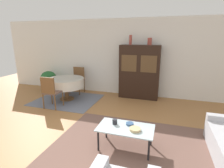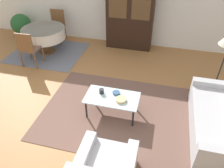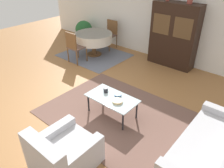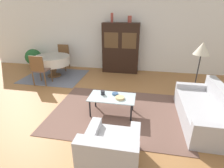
{
  "view_description": "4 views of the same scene",
  "coord_description": "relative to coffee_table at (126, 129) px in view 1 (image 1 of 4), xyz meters",
  "views": [
    {
      "loc": [
        1.43,
        -2.53,
        2.04
      ],
      "look_at": [
        0.2,
        1.4,
        0.95
      ],
      "focal_mm": 28.0,
      "sensor_mm": 36.0,
      "label": 1
    },
    {
      "loc": [
        1.59,
        -2.76,
        3.13
      ],
      "look_at": [
        0.8,
        0.33,
        0.75
      ],
      "focal_mm": 35.0,
      "sensor_mm": 36.0,
      "label": 2
    },
    {
      "loc": [
        3.14,
        -2.44,
        2.9
      ],
      "look_at": [
        0.8,
        0.33,
        0.75
      ],
      "focal_mm": 35.0,
      "sensor_mm": 36.0,
      "label": 3
    },
    {
      "loc": [
        1.44,
        -3.1,
        2.25
      ],
      "look_at": [
        0.8,
        0.33,
        0.75
      ],
      "focal_mm": 28.0,
      "sensor_mm": 36.0,
      "label": 4
    }
  ],
  "objects": [
    {
      "name": "cup",
      "position": [
        -0.23,
        0.07,
        0.09
      ],
      "size": [
        0.09,
        0.09,
        0.1
      ],
      "color": "#232328",
      "rests_on": "coffee_table"
    },
    {
      "name": "dining_chair_near",
      "position": [
        -2.53,
        1.25,
        0.16
      ],
      "size": [
        0.44,
        0.44,
        0.96
      ],
      "color": "brown",
      "rests_on": "dining_rug"
    },
    {
      "name": "ground_plane",
      "position": [
        -0.8,
        -0.33,
        -0.39
      ],
      "size": [
        14.0,
        14.0,
        0.0
      ],
      "primitive_type": "plane",
      "color": "#9E6B3D"
    },
    {
      "name": "vase_tall",
      "position": [
        -0.57,
        3.02,
        1.58
      ],
      "size": [
        0.09,
        0.09,
        0.32
      ],
      "color": "#9E4238",
      "rests_on": "display_cabinet"
    },
    {
      "name": "vase_short",
      "position": [
        0.06,
        3.02,
        1.54
      ],
      "size": [
        0.14,
        0.14,
        0.23
      ],
      "color": "#9E4238",
      "rests_on": "display_cabinet"
    },
    {
      "name": "wall_back",
      "position": [
        -0.8,
        3.3,
        0.96
      ],
      "size": [
        10.0,
        0.06,
        2.7
      ],
      "color": "white",
      "rests_on": "ground_plane"
    },
    {
      "name": "coffee_table",
      "position": [
        0.0,
        0.0,
        0.0
      ],
      "size": [
        1.04,
        0.57,
        0.42
      ],
      "color": "black",
      "rests_on": "area_rug"
    },
    {
      "name": "dining_rug",
      "position": [
        -2.49,
        2.03,
        -0.39
      ],
      "size": [
        2.05,
        1.74,
        0.01
      ],
      "color": "slate",
      "rests_on": "ground_plane"
    },
    {
      "name": "display_cabinet",
      "position": [
        -0.23,
        3.02,
        0.52
      ],
      "size": [
        1.34,
        0.45,
        1.82
      ],
      "color": "black",
      "rests_on": "ground_plane"
    },
    {
      "name": "bowl",
      "position": [
        0.19,
        -0.06,
        0.07
      ],
      "size": [
        0.2,
        0.2,
        0.05
      ],
      "color": "tan",
      "rests_on": "coffee_table"
    },
    {
      "name": "area_rug",
      "position": [
        0.13,
        0.07,
        -0.39
      ],
      "size": [
        3.07,
        2.28,
        0.01
      ],
      "color": "brown",
      "rests_on": "ground_plane"
    },
    {
      "name": "dining_table",
      "position": [
        -2.53,
        2.07,
        0.19
      ],
      "size": [
        1.2,
        1.2,
        0.73
      ],
      "color": "brown",
      "rests_on": "dining_rug"
    },
    {
      "name": "dining_chair_far",
      "position": [
        -2.53,
        2.89,
        0.16
      ],
      "size": [
        0.44,
        0.44,
        0.96
      ],
      "rotation": [
        0.0,
        0.0,
        3.14
      ],
      "color": "brown",
      "rests_on": "dining_rug"
    },
    {
      "name": "bowl_small",
      "position": [
        0.05,
        0.13,
        0.06
      ],
      "size": [
        0.14,
        0.14,
        0.04
      ],
      "color": "#33517A",
      "rests_on": "coffee_table"
    },
    {
      "name": "potted_plant",
      "position": [
        -3.77,
        2.81,
        0.05
      ],
      "size": [
        0.64,
        0.64,
        0.78
      ],
      "color": "#93664C",
      "rests_on": "ground_plane"
    }
  ]
}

